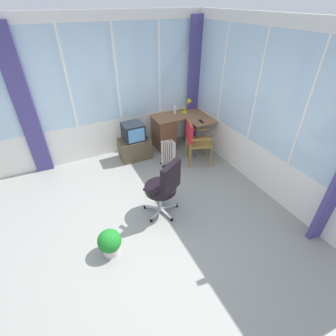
# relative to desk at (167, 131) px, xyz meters

# --- Properties ---
(ground) EXTENTS (5.60, 5.76, 0.06)m
(ground) POSITION_rel_desk_xyz_m (-1.39, -2.07, -0.44)
(ground) COLOR gray
(north_window_panel) EXTENTS (4.60, 0.07, 2.78)m
(north_window_panel) POSITION_rel_desk_xyz_m (-1.39, 0.34, 0.98)
(north_window_panel) COLOR white
(north_window_panel) RESTS_ON ground
(east_window_panel) EXTENTS (0.07, 4.76, 2.78)m
(east_window_panel) POSITION_rel_desk_xyz_m (0.94, -2.07, 0.98)
(east_window_panel) COLOR white
(east_window_panel) RESTS_ON ground
(curtain_north_left) EXTENTS (0.32, 0.10, 2.68)m
(curtain_north_left) POSITION_rel_desk_xyz_m (-2.66, 0.26, 0.93)
(curtain_north_left) COLOR #484180
(curtain_north_left) RESTS_ON ground
(curtain_corner) EXTENTS (0.32, 0.08, 2.68)m
(curtain_corner) POSITION_rel_desk_xyz_m (0.81, 0.21, 0.93)
(curtain_corner) COLOR #484180
(curtain_corner) RESTS_ON ground
(desk) EXTENTS (1.18, 0.99, 0.76)m
(desk) POSITION_rel_desk_xyz_m (0.00, 0.00, 0.00)
(desk) COLOR #936640
(desk) RESTS_ON ground
(desk_lamp) EXTENTS (0.23, 0.20, 0.33)m
(desk_lamp) POSITION_rel_desk_xyz_m (0.56, 0.01, 0.56)
(desk_lamp) COLOR yellow
(desk_lamp) RESTS_ON desk
(tv_remote) EXTENTS (0.05, 0.15, 0.02)m
(tv_remote) POSITION_rel_desk_xyz_m (0.56, -0.54, 0.36)
(tv_remote) COLOR black
(tv_remote) RESTS_ON desk
(spray_bottle) EXTENTS (0.06, 0.06, 0.22)m
(spray_bottle) POSITION_rel_desk_xyz_m (0.26, 0.10, 0.45)
(spray_bottle) COLOR silver
(spray_bottle) RESTS_ON desk
(wooden_armchair) EXTENTS (0.62, 0.61, 0.93)m
(wooden_armchair) POSITION_rel_desk_xyz_m (0.23, -0.80, 0.18)
(wooden_armchair) COLOR olive
(wooden_armchair) RESTS_ON ground
(office_chair) EXTENTS (0.62, 0.59, 1.01)m
(office_chair) POSITION_rel_desk_xyz_m (-0.98, -1.95, 0.17)
(office_chair) COLOR #B7B7BF
(office_chair) RESTS_ON ground
(tv_on_stand) EXTENTS (0.64, 0.44, 0.81)m
(tv_on_stand) POSITION_rel_desk_xyz_m (-0.82, -0.10, -0.05)
(tv_on_stand) COLOR brown
(tv_on_stand) RESTS_ON ground
(space_heater) EXTENTS (0.32, 0.21, 0.57)m
(space_heater) POSITION_rel_desk_xyz_m (-0.29, -0.69, -0.12)
(space_heater) COLOR silver
(space_heater) RESTS_ON ground
(potted_plant) EXTENTS (0.33, 0.33, 0.40)m
(potted_plant) POSITION_rel_desk_xyz_m (-1.98, -2.32, -0.20)
(potted_plant) COLOR silver
(potted_plant) RESTS_ON ground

